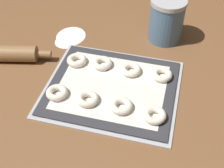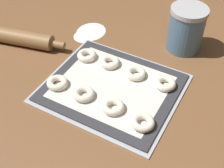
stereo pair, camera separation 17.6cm
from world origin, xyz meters
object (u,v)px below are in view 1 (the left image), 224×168
Objects in this scene: bagel_back_mid_right at (131,70)px; bagel_back_mid_left at (102,63)px; bagel_front_mid_right at (121,106)px; bagel_back_far_right at (162,75)px; bagel_front_far_left at (57,93)px; bagel_front_mid_left at (88,99)px; flour_canister at (166,20)px; bagel_front_far_right at (155,115)px; bagel_back_far_left at (77,60)px; baking_tray at (112,88)px.

bagel_back_mid_left is at bearing 175.44° from bagel_back_mid_right.
bagel_back_mid_left is 1.00× the size of bagel_back_mid_right.
bagel_front_mid_right is 0.19m from bagel_back_far_right.
bagel_back_far_right is (0.30, 0.16, 0.00)m from bagel_front_far_left.
bagel_front_mid_left is at bearing 178.72° from bagel_front_mid_right.
bagel_front_far_right is at bearing -86.38° from flour_canister.
bagel_back_far_right is at bearing 28.30° from bagel_front_far_left.
flour_canister is (0.07, 0.40, 0.06)m from bagel_front_mid_right.
bagel_back_mid_right is at bearing 58.69° from bagel_front_mid_left.
bagel_back_far_right is at bearing 39.01° from bagel_front_mid_left.
bagel_front_far_right and bagel_back_mid_right have the same top height.
bagel_back_mid_right is at bearing 39.09° from bagel_front_far_left.
baking_tray is at bearing -29.57° from bagel_back_far_left.
bagel_front_far_left is 0.19m from bagel_back_mid_left.
bagel_back_far_left reaches higher than baking_tray.
flour_canister is at bearing 40.78° from bagel_back_far_left.
bagel_front_far_left is at bearing -92.82° from bagel_back_far_left.
bagel_back_mid_left is (0.10, 0.17, 0.00)m from bagel_front_far_left.
bagel_back_far_left is at bearing 87.18° from bagel_front_far_left.
bagel_front_mid_right and bagel_back_mid_right have the same top height.
bagel_front_mid_right is (0.20, -0.00, 0.00)m from bagel_front_far_left.
bagel_back_far_left is at bearing -175.70° from bagel_back_mid_left.
bagel_front_far_right is (0.10, -0.01, 0.00)m from bagel_front_mid_right.
bagel_front_far_left and bagel_front_far_right have the same top height.
bagel_front_far_left and bagel_back_mid_right have the same top height.
bagel_back_far_right is at bearing -1.88° from bagel_back_mid_left.
bagel_back_mid_right is at bearing 92.11° from bagel_front_mid_right.
bagel_back_mid_right is 0.26m from flour_canister.
bagel_front_far_left is at bearing -125.16° from flour_canister.
flour_canister is (0.27, 0.23, 0.06)m from bagel_back_far_left.
bagel_back_mid_left is at bearing 4.30° from bagel_back_far_left.
bagel_front_far_left is at bearing -152.88° from baking_tray.
bagel_back_mid_left is at bearing 121.90° from bagel_front_mid_right.
bagel_back_mid_left is 0.30m from flour_canister.
bagel_back_mid_right is (0.04, 0.08, 0.02)m from baking_tray.
flour_canister reaches higher than bagel_front_mid_right.
bagel_front_far_left is at bearing -140.91° from bagel_back_mid_right.
bagel_back_far_left is 0.19m from bagel_back_mid_right.
bagel_back_mid_left is 0.42× the size of flour_canister.
bagel_back_mid_right is (0.10, -0.01, 0.00)m from bagel_back_mid_left.
bagel_back_far_left is 0.42× the size of flour_canister.
bagel_back_far_left is at bearing 179.57° from bagel_back_mid_right.
flour_canister is (0.12, 0.32, 0.08)m from baking_tray.
bagel_back_far_left is 0.29m from bagel_back_far_right.
flour_canister is (0.28, 0.39, 0.06)m from bagel_front_far_left.
bagel_back_far_right is at bearing 91.18° from bagel_front_far_right.
baking_tray is 0.10m from bagel_front_mid_left.
bagel_front_mid_left is 1.00× the size of bagel_front_mid_right.
bagel_front_mid_left is 0.42× the size of flour_canister.
bagel_front_far_right is at bearing -58.69° from bagel_back_mid_right.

